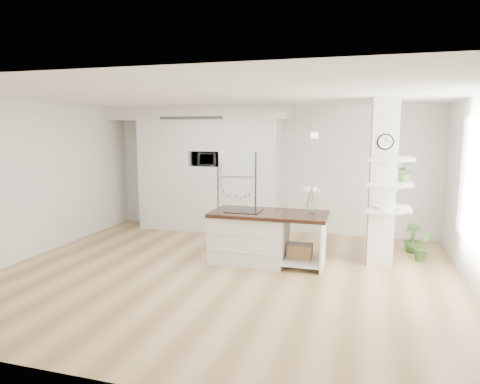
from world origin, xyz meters
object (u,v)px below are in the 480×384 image
object	(u,v)px
floor_plant_a	(423,246)
refrigerator	(241,192)
kitchen_island	(256,235)
bookshelf	(162,215)

from	to	relation	value
floor_plant_a	refrigerator	bearing A→B (deg)	162.24
kitchen_island	bookshelf	world-z (taller)	kitchen_island
bookshelf	floor_plant_a	xyz separation A→B (m)	(5.33, -0.95, -0.04)
bookshelf	refrigerator	bearing A→B (deg)	2.16
refrigerator	floor_plant_a	size ratio (longest dim) A/B	3.45
kitchen_island	bookshelf	size ratio (longest dim) A/B	2.88
floor_plant_a	kitchen_island	bearing A→B (deg)	-163.02
bookshelf	floor_plant_a	world-z (taller)	bookshelf
refrigerator	kitchen_island	world-z (taller)	refrigerator
refrigerator	kitchen_island	bearing A→B (deg)	-66.69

